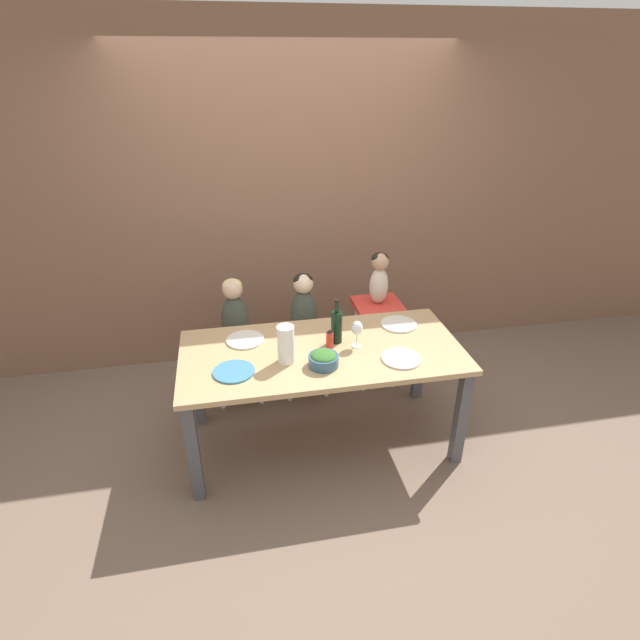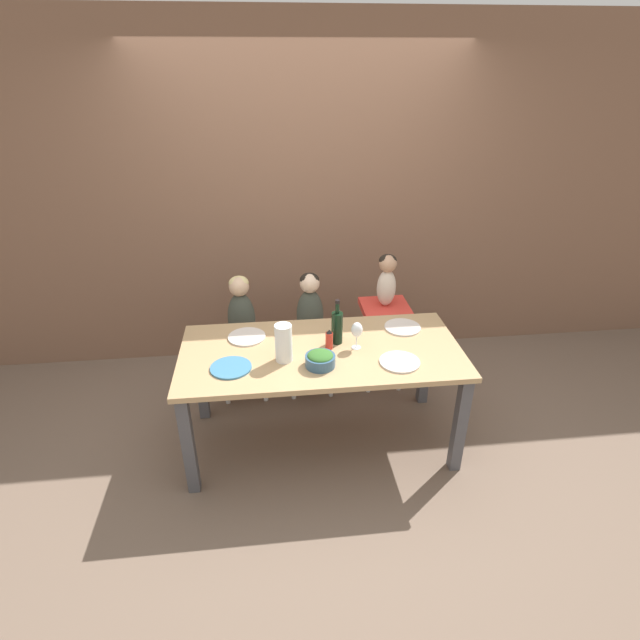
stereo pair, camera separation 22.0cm
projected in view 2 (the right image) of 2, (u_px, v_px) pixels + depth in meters
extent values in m
plane|color=#705B4C|center=(321.00, 439.00, 3.50)|extent=(14.00, 14.00, 0.00)
cube|color=brown|center=(303.00, 202.00, 4.00)|extent=(10.00, 0.06, 2.70)
cube|color=tan|center=(321.00, 352.00, 3.16)|extent=(1.78, 0.84, 0.03)
cube|color=#4C4C51|center=(188.00, 445.00, 2.94)|extent=(0.07, 0.07, 0.70)
cube|color=#4C4C51|center=(460.00, 425.00, 3.10)|extent=(0.07, 0.07, 0.70)
cube|color=#4C4C51|center=(200.00, 377.00, 3.57)|extent=(0.07, 0.07, 0.70)
cube|color=#4C4C51|center=(425.00, 362.00, 3.74)|extent=(0.07, 0.07, 0.70)
cylinder|color=silver|center=(226.00, 381.00, 3.78)|extent=(0.04, 0.04, 0.40)
cylinder|color=silver|center=(265.00, 379.00, 3.81)|extent=(0.04, 0.04, 0.40)
cylinder|color=silver|center=(228.00, 361.00, 4.04)|extent=(0.04, 0.04, 0.40)
cylinder|color=silver|center=(264.00, 358.00, 4.07)|extent=(0.04, 0.04, 0.40)
cube|color=white|center=(244.00, 345.00, 3.82)|extent=(0.42, 0.39, 0.05)
cylinder|color=silver|center=(293.00, 377.00, 3.83)|extent=(0.04, 0.04, 0.40)
cylinder|color=silver|center=(331.00, 375.00, 3.86)|extent=(0.04, 0.04, 0.40)
cylinder|color=silver|center=(291.00, 357.00, 4.09)|extent=(0.04, 0.04, 0.40)
cylinder|color=silver|center=(326.00, 355.00, 4.12)|extent=(0.04, 0.04, 0.40)
cube|color=white|center=(310.00, 341.00, 3.87)|extent=(0.42, 0.39, 0.05)
cylinder|color=silver|center=(370.00, 357.00, 3.85)|extent=(0.04, 0.04, 0.65)
cylinder|color=silver|center=(401.00, 355.00, 3.87)|extent=(0.04, 0.04, 0.65)
cylinder|color=silver|center=(364.00, 341.00, 4.07)|extent=(0.04, 0.04, 0.65)
cylinder|color=silver|center=(394.00, 339.00, 4.09)|extent=(0.04, 0.04, 0.65)
cube|color=red|center=(385.00, 308.00, 3.81)|extent=(0.36, 0.33, 0.05)
ellipsoid|color=#3D4238|center=(242.00, 318.00, 3.71)|extent=(0.20, 0.17, 0.41)
sphere|color=#D6AD89|center=(239.00, 286.00, 3.59)|extent=(0.15, 0.15, 0.15)
ellipsoid|color=#DBC684|center=(239.00, 283.00, 3.59)|extent=(0.14, 0.14, 0.10)
ellipsoid|color=#3D4238|center=(310.00, 315.00, 3.76)|extent=(0.20, 0.17, 0.41)
sphere|color=beige|center=(310.00, 283.00, 3.64)|extent=(0.15, 0.15, 0.15)
ellipsoid|color=black|center=(310.00, 280.00, 3.64)|extent=(0.14, 0.14, 0.10)
ellipsoid|color=beige|center=(386.00, 288.00, 3.73)|extent=(0.14, 0.12, 0.29)
sphere|color=tan|center=(388.00, 264.00, 3.64)|extent=(0.13, 0.13, 0.13)
ellipsoid|color=black|center=(388.00, 261.00, 3.63)|extent=(0.13, 0.13, 0.09)
cylinder|color=black|center=(337.00, 328.00, 3.19)|extent=(0.07, 0.07, 0.21)
cylinder|color=black|center=(337.00, 307.00, 3.12)|extent=(0.03, 0.03, 0.09)
cylinder|color=black|center=(338.00, 302.00, 3.10)|extent=(0.03, 0.03, 0.02)
cylinder|color=white|center=(284.00, 343.00, 2.99)|extent=(0.10, 0.10, 0.24)
cylinder|color=white|center=(356.00, 348.00, 3.18)|extent=(0.06, 0.06, 0.00)
cylinder|color=white|center=(356.00, 342.00, 3.16)|extent=(0.01, 0.01, 0.08)
ellipsoid|color=white|center=(357.00, 330.00, 3.12)|extent=(0.07, 0.07, 0.10)
cylinder|color=#335675|center=(320.00, 361.00, 2.98)|extent=(0.18, 0.18, 0.07)
ellipsoid|color=#336628|center=(320.00, 356.00, 2.96)|extent=(0.15, 0.15, 0.05)
cylinder|color=teal|center=(231.00, 368.00, 2.96)|extent=(0.25, 0.25, 0.01)
cylinder|color=silver|center=(247.00, 337.00, 3.29)|extent=(0.25, 0.25, 0.01)
cylinder|color=silver|center=(403.00, 327.00, 3.41)|extent=(0.25, 0.25, 0.01)
cylinder|color=silver|center=(400.00, 362.00, 3.02)|extent=(0.25, 0.25, 0.01)
cylinder|color=red|center=(329.00, 341.00, 3.15)|extent=(0.05, 0.05, 0.11)
cone|color=black|center=(329.00, 331.00, 3.12)|extent=(0.04, 0.04, 0.02)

